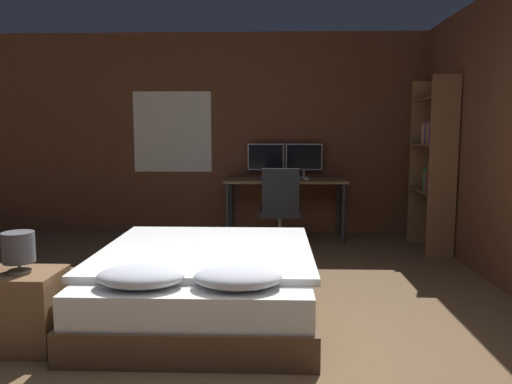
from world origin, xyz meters
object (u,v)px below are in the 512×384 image
at_px(keyboard, 286,180).
at_px(bed, 205,282).
at_px(desk, 285,186).
at_px(bookshelf, 435,156).
at_px(nightstand, 22,310).
at_px(bedside_lamp, 19,248).
at_px(monitor_right, 304,158).
at_px(office_chair, 280,217).
at_px(computer_mouse, 307,179).
at_px(monitor_left, 266,158).

bearing_deg(keyboard, bed, -105.09).
height_order(desk, bookshelf, bookshelf).
relative_size(nightstand, bookshelf, 0.25).
xyz_separation_m(bedside_lamp, bookshelf, (3.47, 2.73, 0.45)).
xyz_separation_m(nightstand, monitor_right, (2.03, 3.60, 0.78)).
bearing_deg(office_chair, keyboard, 81.66).
relative_size(bed, keyboard, 5.67).
bearing_deg(bedside_lamp, computer_mouse, 57.19).
bearing_deg(nightstand, keyboard, 60.70).
height_order(keyboard, office_chair, office_chair).
height_order(bed, monitor_right, monitor_right).
bearing_deg(computer_mouse, keyboard, 180.00).
height_order(computer_mouse, bookshelf, bookshelf).
bearing_deg(office_chair, computer_mouse, 55.42).
height_order(monitor_left, keyboard, monitor_left).
distance_m(monitor_right, keyboard, 0.56).
relative_size(monitor_right, bookshelf, 0.24).
relative_size(nightstand, monitor_left, 1.04).
distance_m(bedside_lamp, monitor_right, 4.15).
height_order(desk, monitor_left, monitor_left).
relative_size(monitor_left, keyboard, 1.39).
distance_m(bed, desk, 2.84).
bearing_deg(bookshelf, bed, -138.80).
relative_size(keyboard, office_chair, 0.36).
distance_m(monitor_left, monitor_right, 0.51).
bearing_deg(bed, office_chair, 73.34).
distance_m(monitor_left, computer_mouse, 0.72).
xyz_separation_m(monitor_left, keyboard, (0.25, -0.43, -0.25)).
xyz_separation_m(monitor_left, bookshelf, (1.95, -0.87, 0.07)).
xyz_separation_m(bed, bookshelf, (2.37, 2.07, 0.86)).
xyz_separation_m(bedside_lamp, office_chair, (1.70, 2.68, -0.26)).
xyz_separation_m(keyboard, office_chair, (-0.07, -0.49, -0.39)).
distance_m(desk, monitor_left, 0.48).
relative_size(desk, computer_mouse, 22.17).
distance_m(nightstand, monitor_left, 3.98).
bearing_deg(bookshelf, bedside_lamp, -141.78).
bearing_deg(monitor_right, monitor_left, 180.00).
distance_m(nightstand, bedside_lamp, 0.41).
xyz_separation_m(office_chair, bookshelf, (1.77, 0.05, 0.71)).
bearing_deg(bookshelf, monitor_right, 149.01).
height_order(bedside_lamp, keyboard, keyboard).
distance_m(bedside_lamp, office_chair, 3.18).
bearing_deg(office_chair, monitor_right, 70.55).
bearing_deg(desk, nightstand, -117.72).
bearing_deg(desk, bookshelf, -20.89).
distance_m(monitor_right, bookshelf, 1.68).
distance_m(nightstand, bookshelf, 4.50).
height_order(nightstand, desk, desk).
bearing_deg(bedside_lamp, bookshelf, 38.22).
relative_size(bed, bookshelf, 0.99).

